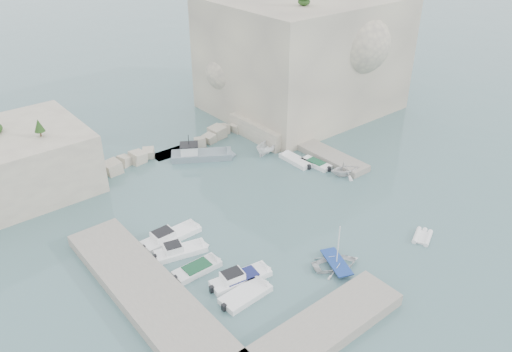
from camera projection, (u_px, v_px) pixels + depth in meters
ground at (292, 223)px, 51.99m from camera, size 400.00×400.00×0.00m
cliff_east at (302, 54)px, 75.87m from camera, size 26.00×22.00×17.00m
cliff_terrace at (274, 125)px, 70.62m from camera, size 8.00×10.00×2.50m
outcrop_west at (12, 163)px, 56.10m from camera, size 16.00×14.00×7.00m
quay_west at (152, 297)px, 41.72m from camera, size 5.00×24.00×1.10m
quay_south at (308, 339)px, 37.82m from camera, size 18.00×4.00×1.10m
ledge_east at (316, 149)px, 65.93m from camera, size 3.00×16.00×0.80m
breakwater at (174, 147)px, 65.90m from camera, size 28.00×3.00×1.40m
motorboat_a at (172, 239)px, 49.67m from camera, size 6.64×2.12×1.40m
motorboat_b at (181, 253)px, 47.61m from camera, size 5.64×3.01×1.40m
motorboat_c at (197, 271)px, 45.40m from camera, size 4.88×1.78×0.70m
motorboat_d at (241, 281)px, 44.29m from camera, size 6.27×2.68×1.40m
motorboat_e at (246, 297)px, 42.51m from camera, size 5.08×2.28×0.70m
rowboat at (336, 266)px, 46.00m from camera, size 5.37×4.66×0.93m
inflatable_dinghy at (422, 238)px, 49.72m from camera, size 3.22×2.45×0.44m
tender_east_a at (344, 175)px, 60.78m from camera, size 4.69×4.44×1.95m
tender_east_b at (316, 166)px, 62.90m from camera, size 1.84×4.56×0.70m
tender_east_c at (296, 162)px, 63.70m from camera, size 1.75×5.21×0.70m
tender_east_d at (269, 152)px, 66.25m from camera, size 5.25×3.10×1.90m
work_boat at (202, 158)px, 64.65m from camera, size 8.54×6.63×2.20m
rowboat_mast at (338, 244)px, 44.73m from camera, size 0.10×0.10×4.20m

